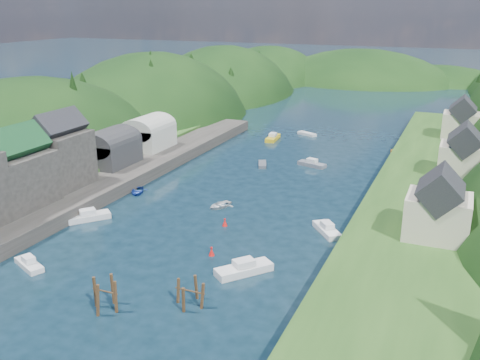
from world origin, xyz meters
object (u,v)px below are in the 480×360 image
at_px(piling_cluster_near, 106,297).
at_px(channel_buoy_far, 225,223).
at_px(piling_cluster_far, 190,296).
at_px(channel_buoy_near, 212,252).

height_order(piling_cluster_near, channel_buoy_far, piling_cluster_near).
height_order(piling_cluster_far, channel_buoy_far, piling_cluster_far).
relative_size(piling_cluster_far, channel_buoy_far, 2.95).
distance_m(piling_cluster_near, channel_buoy_far, 23.10).
relative_size(piling_cluster_near, channel_buoy_far, 3.52).
bearing_deg(piling_cluster_near, channel_buoy_near, 73.81).
distance_m(piling_cluster_far, channel_buoy_far, 19.85).
distance_m(piling_cluster_far, channel_buoy_near, 11.00).
relative_size(channel_buoy_near, channel_buoy_far, 1.00).
xyz_separation_m(piling_cluster_far, channel_buoy_near, (-2.87, 10.60, -0.57)).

